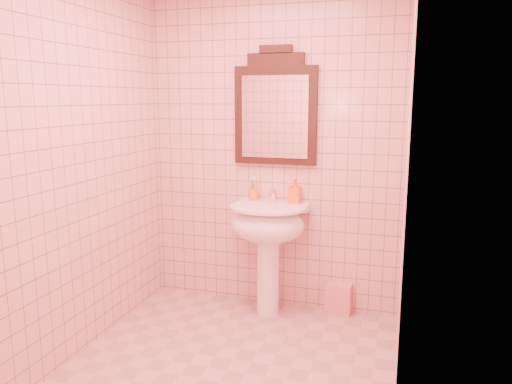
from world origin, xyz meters
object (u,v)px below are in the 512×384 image
(toothbrush_cup, at_px, (254,194))
(soap_dispenser, at_px, (295,191))
(pedestal_sink, at_px, (268,232))
(mirror, at_px, (275,110))
(towel, at_px, (339,299))

(toothbrush_cup, xyz_separation_m, soap_dispenser, (0.34, -0.02, 0.05))
(pedestal_sink, bearing_deg, mirror, 90.00)
(pedestal_sink, distance_m, mirror, 0.93)
(pedestal_sink, height_order, toothbrush_cup, toothbrush_cup)
(toothbrush_cup, height_order, towel, toothbrush_cup)
(mirror, bearing_deg, soap_dispenser, -15.01)
(soap_dispenser, xyz_separation_m, towel, (0.36, 0.01, -0.84))
(soap_dispenser, bearing_deg, mirror, 172.08)
(toothbrush_cup, distance_m, towel, 1.05)
(pedestal_sink, xyz_separation_m, towel, (0.53, 0.17, -0.54))
(mirror, distance_m, soap_dispenser, 0.64)
(mirror, xyz_separation_m, toothbrush_cup, (-0.17, -0.03, -0.66))
(towel, bearing_deg, soap_dispenser, -177.89)
(mirror, height_order, towel, mirror)
(soap_dispenser, bearing_deg, pedestal_sink, -130.52)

